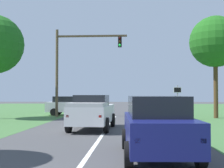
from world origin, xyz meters
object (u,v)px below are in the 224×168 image
object	(u,v)px
keep_moving_sign	(177,98)
oak_tree_right	(215,42)
red_suv_near	(157,125)
crossing_suv_far	(71,105)
traffic_light	(74,60)
pickup_truck_lead	(92,112)

from	to	relation	value
keep_moving_sign	oak_tree_right	distance (m)	6.14
red_suv_near	oak_tree_right	xyz separation A→B (m)	(6.17, 16.02, 5.30)
oak_tree_right	crossing_suv_far	distance (m)	14.02
oak_tree_right	keep_moving_sign	bearing A→B (deg)	-148.40
keep_moving_sign	oak_tree_right	bearing A→B (deg)	31.60
keep_moving_sign	oak_tree_right	world-z (taller)	oak_tree_right
traffic_light	oak_tree_right	distance (m)	12.04
traffic_light	keep_moving_sign	xyz separation A→B (m)	(8.49, -2.87, -3.28)
red_suv_near	oak_tree_right	distance (m)	17.97
keep_moving_sign	crossing_suv_far	size ratio (longest dim) A/B	0.59
keep_moving_sign	oak_tree_right	size ratio (longest dim) A/B	0.31
pickup_truck_lead	keep_moving_sign	bearing A→B (deg)	49.24
pickup_truck_lead	oak_tree_right	world-z (taller)	oak_tree_right
pickup_truck_lead	keep_moving_sign	xyz separation A→B (m)	(5.72, 6.64, 0.69)
red_suv_near	crossing_suv_far	bearing A→B (deg)	109.11
pickup_truck_lead	traffic_light	xyz separation A→B (m)	(-2.77, 9.51, 3.97)
traffic_light	crossing_suv_far	size ratio (longest dim) A/B	1.70
red_suv_near	pickup_truck_lead	size ratio (longest dim) A/B	0.94
oak_tree_right	crossing_suv_far	xyz separation A→B (m)	(-12.66, 2.71, -5.38)
crossing_suv_far	oak_tree_right	bearing A→B (deg)	-12.07
pickup_truck_lead	oak_tree_right	distance (m)	13.75
traffic_light	crossing_suv_far	xyz separation A→B (m)	(-0.71, 1.96, -4.04)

